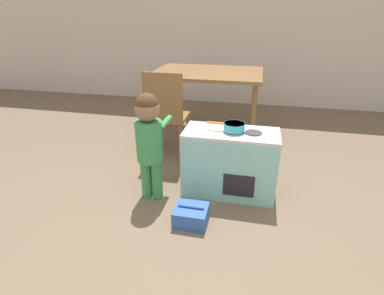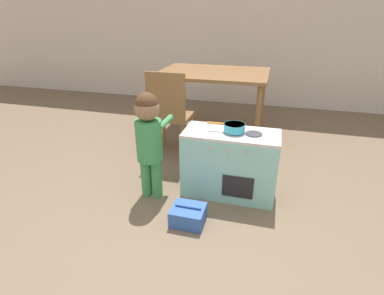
{
  "view_description": "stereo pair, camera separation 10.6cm",
  "coord_description": "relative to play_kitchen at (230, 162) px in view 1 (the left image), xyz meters",
  "views": [
    {
      "loc": [
        0.37,
        -1.23,
        1.38
      ],
      "look_at": [
        -0.09,
        0.84,
        0.4
      ],
      "focal_mm": 28.0,
      "sensor_mm": 36.0,
      "label": 1
    },
    {
      "loc": [
        0.47,
        -1.21,
        1.38
      ],
      "look_at": [
        -0.09,
        0.84,
        0.4
      ],
      "focal_mm": 28.0,
      "sensor_mm": 36.0,
      "label": 2
    }
  ],
  "objects": [
    {
      "name": "ground_plane",
      "position": [
        -0.2,
        -0.91,
        -0.27
      ],
      "size": [
        16.0,
        16.0,
        0.0
      ],
      "primitive_type": "plane",
      "color": "brown"
    },
    {
      "name": "wall_back",
      "position": [
        -0.2,
        2.66,
        1.03
      ],
      "size": [
        10.0,
        0.06,
        2.6
      ],
      "color": "beige",
      "rests_on": "ground_plane"
    },
    {
      "name": "play_kitchen",
      "position": [
        0.0,
        0.0,
        0.0
      ],
      "size": [
        0.73,
        0.36,
        0.54
      ],
      "color": "#8CD1CC",
      "rests_on": "ground_plane"
    },
    {
      "name": "toy_pot",
      "position": [
        0.01,
        0.0,
        0.31
      ],
      "size": [
        0.29,
        0.16,
        0.06
      ],
      "color": "#38B2D6",
      "rests_on": "play_kitchen"
    },
    {
      "name": "child_figure",
      "position": [
        -0.59,
        -0.21,
        0.27
      ],
      "size": [
        0.22,
        0.35,
        0.86
      ],
      "color": "#3D9351",
      "rests_on": "ground_plane"
    },
    {
      "name": "toy_basket",
      "position": [
        -0.21,
        -0.47,
        -0.21
      ],
      "size": [
        0.23,
        0.21,
        0.14
      ],
      "color": "#335BB2",
      "rests_on": "ground_plane"
    },
    {
      "name": "dining_table",
      "position": [
        -0.41,
        1.27,
        0.39
      ],
      "size": [
        1.23,
        0.91,
        0.75
      ],
      "color": "brown",
      "rests_on": "ground_plane"
    },
    {
      "name": "dining_chair_near",
      "position": [
        -0.67,
        0.48,
        0.21
      ],
      "size": [
        0.37,
        0.37,
        0.89
      ],
      "color": "brown",
      "rests_on": "ground_plane"
    }
  ]
}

